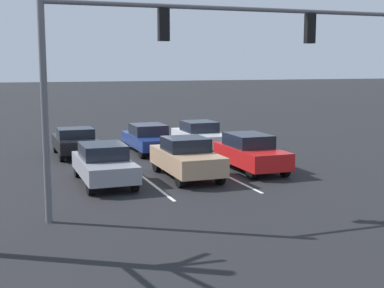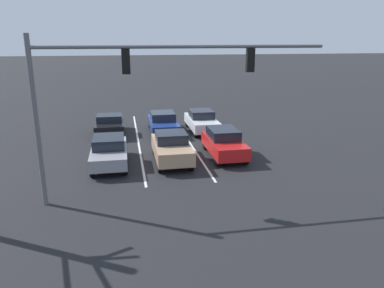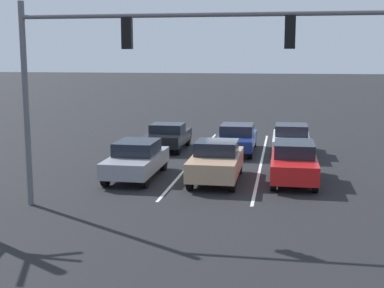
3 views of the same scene
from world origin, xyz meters
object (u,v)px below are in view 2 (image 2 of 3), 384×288
car_black_rightlane_second (110,124)px  traffic_signal_gantry (128,81)px  car_navy_midlane_second (163,122)px  car_tan_midlane_front (172,147)px  car_gray_rightlane_front (109,151)px  car_red_leftlane_front (224,143)px  car_white_leftlane_second (202,121)px

car_black_rightlane_second → traffic_signal_gantry: 12.08m
car_navy_midlane_second → car_black_rightlane_second: (3.73, -0.15, -0.02)m
car_navy_midlane_second → car_tan_midlane_front: bearing=87.8°
car_tan_midlane_front → car_gray_rightlane_front: bearing=-0.8°
car_red_leftlane_front → car_tan_midlane_front: (3.07, 0.44, 0.02)m
car_black_rightlane_second → car_gray_rightlane_front: bearing=91.2°
car_navy_midlane_second → car_red_leftlane_front: bearing=114.5°
car_white_leftlane_second → car_navy_midlane_second: bearing=-4.4°
car_red_leftlane_front → car_tan_midlane_front: size_ratio=0.98×
car_navy_midlane_second → car_black_rightlane_second: size_ratio=1.14×
car_gray_rightlane_front → car_tan_midlane_front: (-3.33, 0.05, 0.03)m
car_gray_rightlane_front → car_black_rightlane_second: bearing=-88.8°
car_gray_rightlane_front → car_navy_midlane_second: bearing=-118.5°
car_tan_midlane_front → car_navy_midlane_second: (-0.25, -6.63, -0.07)m
car_gray_rightlane_front → car_tan_midlane_front: bearing=179.2°
car_gray_rightlane_front → car_white_leftlane_second: car_white_leftlane_second is taller
car_navy_midlane_second → traffic_signal_gantry: (2.48, 11.10, 4.19)m
car_gray_rightlane_front → traffic_signal_gantry: traffic_signal_gantry is taller
car_red_leftlane_front → car_gray_rightlane_front: bearing=3.6°
car_tan_midlane_front → car_white_leftlane_second: size_ratio=0.97×
car_tan_midlane_front → car_white_leftlane_second: (-3.03, -6.42, -0.05)m
car_navy_midlane_second → car_white_leftlane_second: bearing=175.6°
car_white_leftlane_second → car_gray_rightlane_front: bearing=45.1°
traffic_signal_gantry → car_red_leftlane_front: bearing=-137.2°
car_gray_rightlane_front → car_white_leftlane_second: size_ratio=1.00×
car_tan_midlane_front → car_navy_midlane_second: size_ratio=0.93×
car_gray_rightlane_front → car_tan_midlane_front: 3.33m
car_navy_midlane_second → car_white_leftlane_second: (-2.78, 0.21, 0.02)m
car_gray_rightlane_front → traffic_signal_gantry: bearing=103.7°
car_red_leftlane_front → car_black_rightlane_second: size_ratio=1.05×
car_red_leftlane_front → car_navy_midlane_second: bearing=-65.5°
car_black_rightlane_second → traffic_signal_gantry: size_ratio=0.34×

